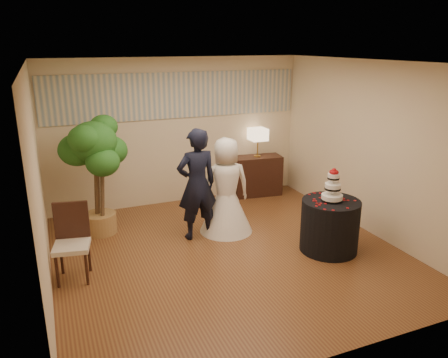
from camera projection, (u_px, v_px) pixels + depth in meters
name	position (u px, v px, depth m)	size (l,w,h in m)	color
floor	(228.00, 253.00, 6.61)	(5.00, 5.00, 0.00)	brown
ceiling	(229.00, 62.00, 5.77)	(5.00, 5.00, 0.00)	white
wall_back	(178.00, 132.00, 8.39)	(5.00, 0.06, 2.80)	beige
wall_front	(335.00, 232.00, 3.99)	(5.00, 0.06, 2.80)	beige
wall_left	(38.00, 185.00, 5.28)	(0.06, 5.00, 2.80)	beige
wall_right	(369.00, 148.00, 7.10)	(0.06, 5.00, 2.80)	beige
mural_border	(177.00, 95.00, 8.16)	(4.90, 0.02, 0.85)	#B0B2A3
groom	(197.00, 184.00, 6.89)	(0.66, 0.43, 1.81)	black
bride	(226.00, 186.00, 7.16)	(0.89, 0.89, 1.61)	white
cake_table	(330.00, 226.00, 6.60)	(0.87, 0.87, 0.80)	black
wedding_cake	(333.00, 185.00, 6.40)	(0.32, 0.32, 0.50)	white
console	(257.00, 176.00, 9.04)	(0.98, 0.44, 0.82)	black
table_lamp	(258.00, 143.00, 8.83)	(0.33, 0.33, 0.58)	#D1B28A
ficus_tree	(96.00, 176.00, 7.03)	(0.94, 0.94, 1.98)	#26641F
side_chair	(71.00, 244.00, 5.74)	(0.47, 0.49, 1.03)	black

